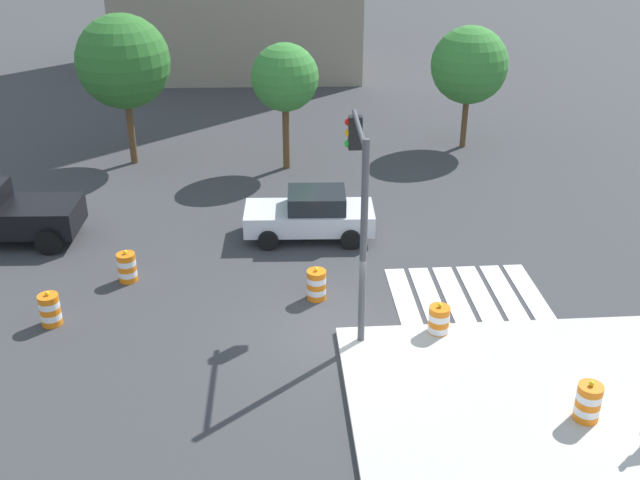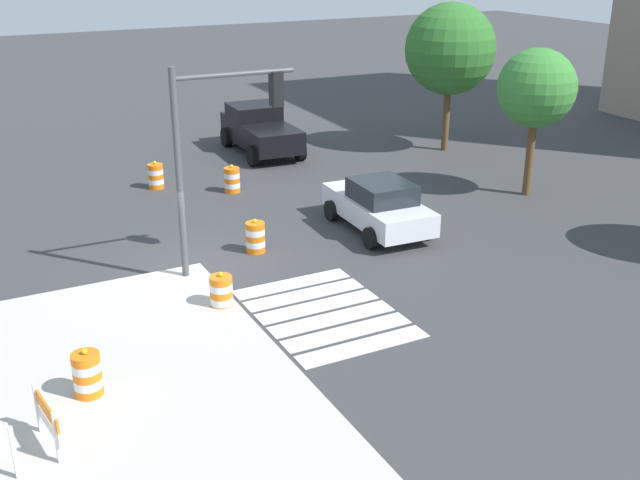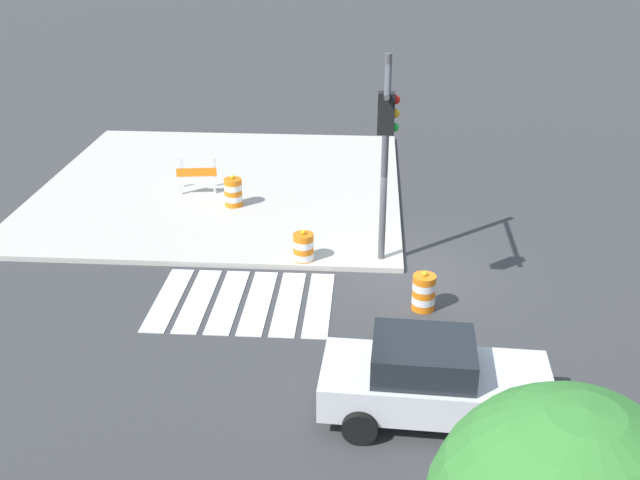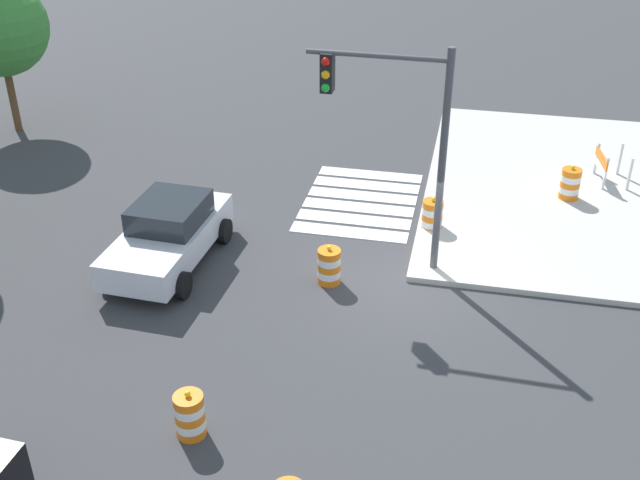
% 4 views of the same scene
% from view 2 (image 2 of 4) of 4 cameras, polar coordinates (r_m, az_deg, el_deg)
% --- Properties ---
extents(ground_plane, '(120.00, 120.00, 0.00)m').
position_cam_2_polar(ground_plane, '(21.53, -8.89, -2.08)').
color(ground_plane, '#38383A').
extents(crosswalk_stripes, '(4.35, 3.20, 0.02)m').
position_cam_2_polar(crosswalk_stripes, '(18.80, 0.34, -5.41)').
color(crosswalk_stripes, silver).
rests_on(crosswalk_stripes, ground).
extents(sports_car, '(4.38, 2.30, 1.63)m').
position_cam_2_polar(sports_car, '(23.85, 4.38, 2.60)').
color(sports_car, silver).
rests_on(sports_car, ground).
extents(pickup_truck, '(5.24, 2.55, 1.92)m').
position_cam_2_polar(pickup_truck, '(32.97, -4.57, 8.22)').
color(pickup_truck, black).
rests_on(pickup_truck, ground).
extents(traffic_barrel_near_corner, '(0.56, 0.56, 1.02)m').
position_cam_2_polar(traffic_barrel_near_corner, '(22.29, -4.83, 0.21)').
color(traffic_barrel_near_corner, orange).
rests_on(traffic_barrel_near_corner, ground).
extents(traffic_barrel_crosswalk_end, '(0.56, 0.56, 1.02)m').
position_cam_2_polar(traffic_barrel_crosswalk_end, '(27.73, -6.56, 4.47)').
color(traffic_barrel_crosswalk_end, orange).
rests_on(traffic_barrel_crosswalk_end, ground).
extents(traffic_barrel_median_near, '(0.56, 0.56, 1.02)m').
position_cam_2_polar(traffic_barrel_median_near, '(18.91, -7.35, -3.94)').
color(traffic_barrel_median_near, orange).
rests_on(traffic_barrel_median_near, ground).
extents(traffic_barrel_median_far, '(0.56, 0.56, 1.02)m').
position_cam_2_polar(traffic_barrel_median_far, '(28.62, -12.12, 4.67)').
color(traffic_barrel_median_far, orange).
rests_on(traffic_barrel_median_far, ground).
extents(traffic_barrel_on_sidewalk, '(0.56, 0.56, 1.02)m').
position_cam_2_polar(traffic_barrel_on_sidewalk, '(15.85, -16.92, -9.52)').
color(traffic_barrel_on_sidewalk, orange).
rests_on(traffic_barrel_on_sidewalk, sidewalk_corner).
extents(construction_barricade, '(1.33, 0.94, 1.00)m').
position_cam_2_polar(construction_barricade, '(14.52, -20.22, -12.54)').
color(construction_barricade, silver).
rests_on(construction_barricade, sidewalk_corner).
extents(traffic_light_pole, '(0.47, 3.29, 5.50)m').
position_cam_2_polar(traffic_light_pole, '(19.90, -7.47, 7.93)').
color(traffic_light_pole, '#4C4C51').
rests_on(traffic_light_pole, sidewalk_corner).
extents(street_tree_streetside_near, '(3.76, 3.76, 6.15)m').
position_cam_2_polar(street_tree_streetside_near, '(32.94, 9.66, 13.81)').
color(street_tree_streetside_near, brown).
rests_on(street_tree_streetside_near, ground).
extents(street_tree_streetside_mid, '(2.69, 2.69, 5.14)m').
position_cam_2_polar(street_tree_streetside_mid, '(27.48, 15.81, 10.77)').
color(street_tree_streetside_mid, brown).
rests_on(street_tree_streetside_mid, ground).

